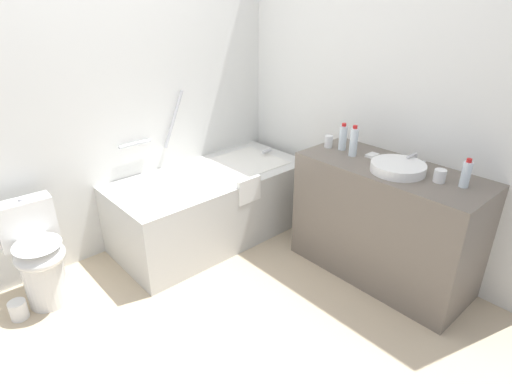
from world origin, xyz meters
TOP-DOWN VIEW (x-y plane):
  - ground_plane at (0.00, 0.00)m, footprint 4.12×4.12m
  - wall_back_tiled at (0.00, 1.25)m, footprint 3.52×0.10m
  - wall_right_mirror at (1.61, 0.00)m, footprint 0.10×2.80m
  - bathtub at (0.68, 0.81)m, footprint 1.64×0.77m
  - toilet at (-0.68, 0.89)m, footprint 0.36×0.46m
  - vanity_counter at (1.28, -0.46)m, footprint 0.55×1.28m
  - sink_basin at (1.23, -0.52)m, footprint 0.35×0.35m
  - sink_faucet at (1.44, -0.52)m, footprint 0.13×0.15m
  - water_bottle_0 at (1.33, -0.91)m, footprint 0.06×0.06m
  - water_bottle_1 at (1.27, -0.14)m, footprint 0.06×0.06m
  - water_bottle_2 at (1.31, -0.01)m, footprint 0.06×0.06m
  - drinking_glass_0 at (1.28, -0.78)m, footprint 0.07×0.07m
  - drinking_glass_1 at (1.28, 0.09)m, footprint 0.06×0.06m
  - soap_dish at (1.35, -0.25)m, footprint 0.09×0.06m
  - toilet_paper_roll at (-0.89, 0.82)m, footprint 0.11×0.11m

SIDE VIEW (x-z plane):
  - ground_plane at x=0.00m, z-range 0.00..0.00m
  - toilet_paper_roll at x=-0.89m, z-range 0.00..0.13m
  - bathtub at x=0.68m, z-range -0.29..0.92m
  - toilet at x=-0.68m, z-range -0.01..0.71m
  - vanity_counter at x=1.28m, z-range 0.00..0.86m
  - soap_dish at x=1.35m, z-range 0.86..0.88m
  - sink_basin at x=1.23m, z-range 0.86..0.92m
  - sink_faucet at x=1.44m, z-range 0.85..0.94m
  - drinking_glass_0 at x=1.28m, z-range 0.86..0.94m
  - drinking_glass_1 at x=1.28m, z-range 0.86..0.95m
  - water_bottle_0 at x=1.33m, z-range 0.85..1.03m
  - water_bottle_2 at x=1.31m, z-range 0.85..1.06m
  - water_bottle_1 at x=1.27m, z-range 0.85..1.08m
  - wall_back_tiled at x=0.00m, z-range 0.00..2.41m
  - wall_right_mirror at x=1.61m, z-range 0.00..2.41m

